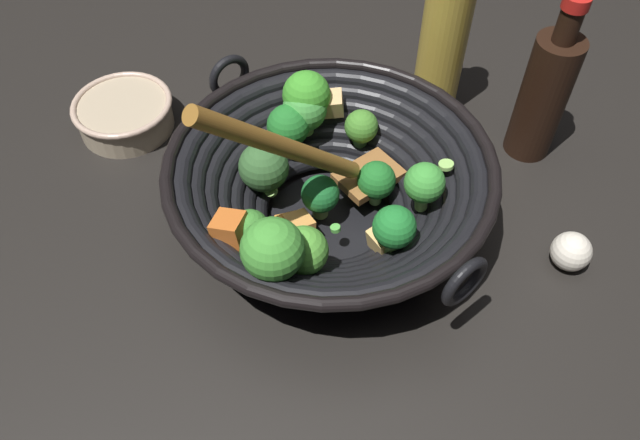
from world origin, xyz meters
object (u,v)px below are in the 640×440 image
object	(u,v)px
wok	(328,183)
soy_sauce_bottle	(544,93)
garlic_bulb	(571,251)
prep_bowl	(124,114)
cooking_oil_bottle	(444,39)

from	to	relation	value
wok	soy_sauce_bottle	xyz separation A→B (m)	(-0.03, 0.28, 0.02)
soy_sauce_bottle	garlic_bulb	xyz separation A→B (m)	(0.17, -0.05, -0.06)
prep_bowl	garlic_bulb	size ratio (longest dim) A/B	2.95
soy_sauce_bottle	cooking_oil_bottle	distance (m)	0.14
wok	prep_bowl	size ratio (longest dim) A/B	2.97
garlic_bulb	prep_bowl	bearing A→B (deg)	-132.21
soy_sauce_bottle	cooking_oil_bottle	size ratio (longest dim) A/B	0.83
cooking_oil_bottle	prep_bowl	xyz separation A→B (m)	(-0.09, -0.39, -0.08)
soy_sauce_bottle	prep_bowl	bearing A→B (deg)	-113.64
cooking_oil_bottle	wok	bearing A→B (deg)	-54.49
soy_sauce_bottle	garlic_bulb	size ratio (longest dim) A/B	4.94
wok	prep_bowl	bearing A→B (deg)	-141.22
wok	soy_sauce_bottle	size ratio (longest dim) A/B	1.78
wok	prep_bowl	distance (m)	0.31
cooking_oil_bottle	garlic_bulb	xyz separation A→B (m)	(0.28, 0.02, -0.08)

